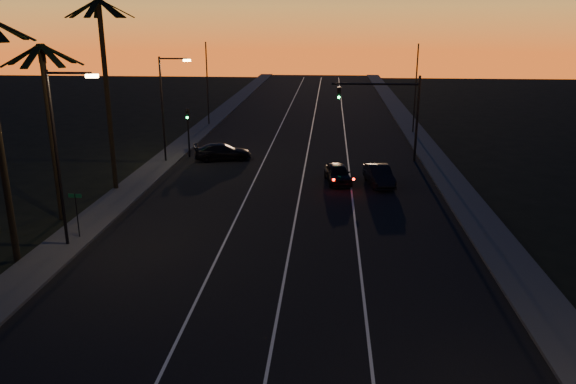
# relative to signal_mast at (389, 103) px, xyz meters

# --- Properties ---
(road) EXTENTS (20.00, 170.00, 0.01)m
(road) POSITION_rel_signal_mast_xyz_m (-7.14, -9.99, -4.78)
(road) COLOR black
(road) RESTS_ON ground
(sidewalk_left) EXTENTS (2.40, 170.00, 0.16)m
(sidewalk_left) POSITION_rel_signal_mast_xyz_m (-18.34, -9.99, -4.70)
(sidewalk_left) COLOR #3D3D3B
(sidewalk_left) RESTS_ON ground
(sidewalk_right) EXTENTS (2.40, 170.00, 0.16)m
(sidewalk_right) POSITION_rel_signal_mast_xyz_m (4.06, -9.99, -4.70)
(sidewalk_right) COLOR #3D3D3B
(sidewalk_right) RESTS_ON ground
(lane_stripe_left) EXTENTS (0.12, 160.00, 0.01)m
(lane_stripe_left) POSITION_rel_signal_mast_xyz_m (-10.14, -9.99, -4.76)
(lane_stripe_left) COLOR silver
(lane_stripe_left) RESTS_ON road
(lane_stripe_mid) EXTENTS (0.12, 160.00, 0.01)m
(lane_stripe_mid) POSITION_rel_signal_mast_xyz_m (-6.64, -9.99, -4.76)
(lane_stripe_mid) COLOR silver
(lane_stripe_mid) RESTS_ON road
(lane_stripe_right) EXTENTS (0.12, 160.00, 0.01)m
(lane_stripe_right) POSITION_rel_signal_mast_xyz_m (-3.14, -9.99, -4.76)
(lane_stripe_right) COLOR silver
(lane_stripe_right) RESTS_ON road
(palm_mid) EXTENTS (4.25, 4.16, 10.03)m
(palm_mid) POSITION_rel_signal_mast_xyz_m (-20.34, -15.99, 1.47)
(palm_mid) COLOR black
(palm_mid) RESTS_ON ground
(palm_far) EXTENTS (4.25, 4.16, 12.53)m
(palm_far) POSITION_rel_signal_mast_xyz_m (-19.34, -9.99, 2.83)
(palm_far) COLOR black
(palm_far) RESTS_ON ground
(streetlight_left_near) EXTENTS (2.55, 0.26, 9.00)m
(streetlight_left_near) POSITION_rel_signal_mast_xyz_m (-17.84, -19.99, 0.54)
(streetlight_left_near) COLOR black
(streetlight_left_near) RESTS_ON ground
(streetlight_left_far) EXTENTS (2.55, 0.26, 8.50)m
(streetlight_left_far) POSITION_rel_signal_mast_xyz_m (-17.82, -1.99, 0.28)
(streetlight_left_far) COLOR black
(streetlight_left_far) RESTS_ON ground
(street_sign) EXTENTS (0.70, 0.06, 2.60)m
(street_sign) POSITION_rel_signal_mast_xyz_m (-17.94, -18.99, -3.13)
(street_sign) COLOR black
(street_sign) RESTS_ON ground
(signal_mast) EXTENTS (7.10, 0.41, 7.00)m
(signal_mast) POSITION_rel_signal_mast_xyz_m (0.00, 0.00, 0.00)
(signal_mast) COLOR black
(signal_mast) RESTS_ON ground
(signal_post) EXTENTS (0.28, 0.37, 4.20)m
(signal_post) POSITION_rel_signal_mast_xyz_m (-16.64, -0.01, -1.89)
(signal_post) COLOR black
(signal_post) RESTS_ON ground
(far_pole_left) EXTENTS (0.14, 0.14, 9.00)m
(far_pole_left) POSITION_rel_signal_mast_xyz_m (-18.14, 15.01, -0.28)
(far_pole_left) COLOR black
(far_pole_left) RESTS_ON ground
(far_pole_right) EXTENTS (0.14, 0.14, 9.00)m
(far_pole_right) POSITION_rel_signal_mast_xyz_m (3.86, 12.01, -0.28)
(far_pole_right) COLOR black
(far_pole_right) RESTS_ON ground
(lead_car) EXTENTS (2.25, 4.66, 1.37)m
(lead_car) POSITION_rel_signal_mast_xyz_m (-4.07, -6.99, -4.09)
(lead_car) COLOR black
(lead_car) RESTS_ON road
(right_car) EXTENTS (2.14, 4.40, 1.39)m
(right_car) POSITION_rel_signal_mast_xyz_m (-1.16, -7.37, -4.08)
(right_car) COLOR black
(right_car) RESTS_ON road
(cross_car) EXTENTS (5.06, 2.96, 1.38)m
(cross_car) POSITION_rel_signal_mast_xyz_m (-13.60, -0.84, -4.08)
(cross_car) COLOR black
(cross_car) RESTS_ON road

